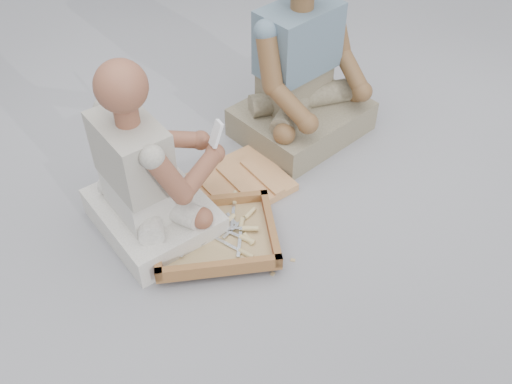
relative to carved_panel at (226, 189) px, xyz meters
name	(u,v)px	position (x,y,z in m)	size (l,w,h in m)	color
ground	(277,251)	(0.09, -0.43, -0.02)	(60.00, 60.00, 0.00)	#98989D
carved_panel	(226,189)	(0.00, 0.00, 0.00)	(0.58, 0.39, 0.04)	#AD7043
tool_tray	(215,236)	(-0.15, -0.30, 0.04)	(0.59, 0.52, 0.07)	brown
chisel_0	(246,236)	(-0.03, -0.36, 0.05)	(0.06, 0.22, 0.02)	silver
chisel_1	(201,231)	(-0.20, -0.26, 0.06)	(0.18, 0.16, 0.02)	silver
chisel_2	(247,216)	(0.01, -0.25, 0.05)	(0.20, 0.13, 0.02)	silver
chisel_3	(243,238)	(-0.05, -0.36, 0.05)	(0.16, 0.18, 0.02)	silver
chisel_4	(245,228)	(-0.02, -0.32, 0.06)	(0.21, 0.10, 0.02)	silver
chisel_5	(241,228)	(-0.03, -0.31, 0.05)	(0.11, 0.21, 0.02)	silver
chisel_6	(226,223)	(-0.09, -0.26, 0.05)	(0.20, 0.13, 0.02)	silver
chisel_7	(242,252)	(-0.08, -0.43, 0.05)	(0.14, 0.19, 0.02)	silver
chisel_8	(234,201)	(-0.01, -0.14, 0.06)	(0.10, 0.21, 0.02)	silver
wood_chip_0	(293,260)	(0.13, -0.50, -0.02)	(0.02, 0.01, 0.00)	tan
wood_chip_1	(197,213)	(-0.17, -0.09, -0.02)	(0.02, 0.01, 0.00)	tan
wood_chip_2	(252,230)	(0.03, -0.27, -0.02)	(0.02, 0.01, 0.00)	tan
wood_chip_3	(223,260)	(-0.15, -0.40, -0.02)	(0.02, 0.01, 0.00)	tan
wood_chip_4	(267,260)	(0.03, -0.46, -0.02)	(0.02, 0.01, 0.00)	tan
wood_chip_5	(226,185)	(0.01, 0.05, -0.02)	(0.02, 0.01, 0.00)	tan
wood_chip_6	(273,274)	(0.02, -0.54, -0.02)	(0.02, 0.01, 0.00)	tan
wood_chip_7	(182,224)	(-0.25, -0.13, -0.02)	(0.02, 0.01, 0.00)	tan
craftsman	(147,179)	(-0.37, -0.10, 0.27)	(0.64, 0.65, 0.86)	silver
companion	(302,78)	(0.52, 0.32, 0.31)	(0.78, 0.70, 0.99)	gray
mobile_phone	(216,134)	(-0.05, -0.07, 0.40)	(0.06, 0.06, 0.12)	white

